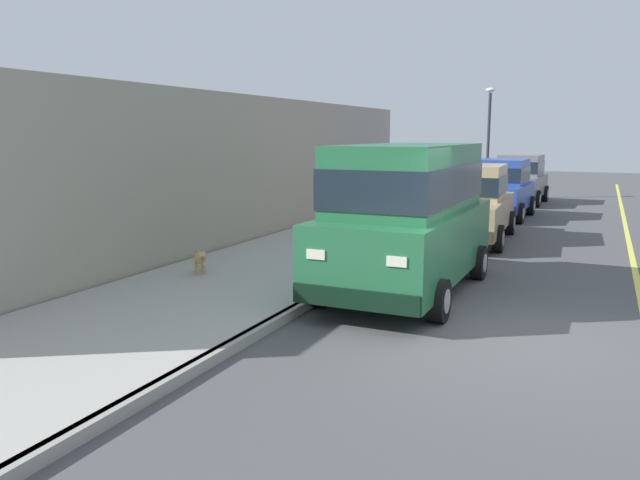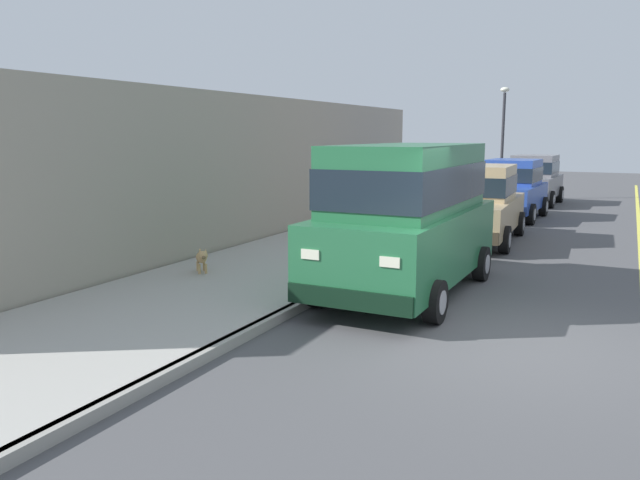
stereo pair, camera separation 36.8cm
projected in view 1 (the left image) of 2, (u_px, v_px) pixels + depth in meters
The scene contains 11 objects.
ground_plane at pixel (518, 339), 8.28m from camera, with size 80.00×80.00×0.00m, color #4C4C4F.
curb at pixel (301, 307), 9.57m from camera, with size 0.16×64.00×0.14m, color gray.
sidewalk at pixel (204, 295), 10.30m from camera, with size 3.60×64.00×0.14m, color #A8A59E.
car_green_van at pixel (408, 212), 10.54m from camera, with size 2.17×4.92×2.52m.
car_tan_sedan at pixel (469, 202), 15.83m from camera, with size 2.16×4.67×1.92m.
car_blue_hatchback at pixel (500, 187), 20.20m from camera, with size 2.06×3.86×1.88m.
car_grey_hatchback at pixel (519, 178), 24.40m from camera, with size 2.06×3.86×1.88m.
dog_tan at pixel (200, 258), 11.48m from camera, with size 0.56×0.58×0.49m.
fire_hydrant at pixel (361, 241), 13.07m from camera, with size 0.34×0.24×0.72m.
street_lamp at pixel (489, 128), 25.78m from camera, with size 0.36×0.36×4.42m.
building_facade at pixel (257, 169), 15.74m from camera, with size 0.50×20.00×3.61m, color #9E9384.
Camera 1 is at (0.88, -8.32, 2.70)m, focal length 35.03 mm.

